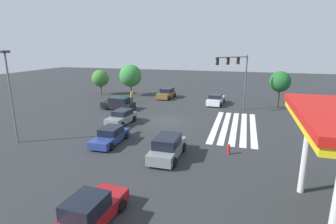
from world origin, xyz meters
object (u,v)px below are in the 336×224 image
(street_light_pole_a, at_px, (10,89))
(fire_hydrant, at_px, (229,149))
(car_4, at_px, (122,117))
(traffic_signal_mast, at_px, (237,71))
(car_3, at_px, (110,136))
(tree_corner_a, at_px, (280,82))
(car_1, at_px, (89,213))
(pedestrian, at_px, (132,96))
(tree_corner_c, at_px, (100,78))
(car_2, at_px, (167,93))
(car_6, at_px, (167,147))
(car_0, at_px, (118,104))
(tree_corner_b, at_px, (131,76))
(car_5, at_px, (216,100))

(street_light_pole_a, xyz_separation_m, fire_hydrant, (2.63, -18.11, -4.34))
(car_4, bearing_deg, traffic_signal_mast, 133.09)
(car_4, bearing_deg, car_3, 20.98)
(tree_corner_a, relative_size, fire_hydrant, 5.82)
(car_1, xyz_separation_m, pedestrian, (26.28, 9.53, 0.24))
(traffic_signal_mast, bearing_deg, car_3, 11.44)
(car_3, xyz_separation_m, street_light_pole_a, (-2.26, 7.95, 4.14))
(car_4, xyz_separation_m, pedestrian, (10.45, 3.45, 0.23))
(street_light_pole_a, xyz_separation_m, tree_corner_c, (23.06, 5.14, -1.92))
(car_2, distance_m, tree_corner_a, 17.14)
(car_6, xyz_separation_m, street_light_pole_a, (-0.73, 13.64, 3.98))
(car_4, distance_m, tree_corner_a, 22.02)
(car_0, relative_size, pedestrian, 2.73)
(street_light_pole_a, relative_size, tree_corner_b, 1.50)
(traffic_signal_mast, relative_size, tree_corner_b, 1.36)
(car_5, relative_size, street_light_pole_a, 0.62)
(tree_corner_b, bearing_deg, pedestrian, -154.66)
(street_light_pole_a, xyz_separation_m, tree_corner_b, (23.60, -0.34, -1.35))
(car_5, bearing_deg, pedestrian, 104.52)
(car_2, relative_size, pedestrian, 2.74)
(traffic_signal_mast, relative_size, car_2, 1.57)
(tree_corner_a, bearing_deg, tree_corner_b, 84.17)
(car_5, height_order, pedestrian, pedestrian)
(street_light_pole_a, bearing_deg, pedestrian, -8.72)
(car_5, distance_m, fire_hydrant, 18.29)
(street_light_pole_a, relative_size, fire_hydrant, 9.25)
(pedestrian, bearing_deg, car_5, 55.83)
(car_0, height_order, pedestrian, pedestrian)
(car_4, height_order, car_6, car_6)
(car_2, height_order, pedestrian, pedestrian)
(car_4, height_order, pedestrian, pedestrian)
(car_1, bearing_deg, car_6, -6.21)
(traffic_signal_mast, height_order, car_5, traffic_signal_mast)
(tree_corner_b, bearing_deg, car_1, -159.14)
(car_3, height_order, tree_corner_c, tree_corner_c)
(traffic_signal_mast, height_order, car_2, traffic_signal_mast)
(car_1, distance_m, tree_corner_b, 33.83)
(street_light_pole_a, height_order, tree_corner_a, street_light_pole_a)
(tree_corner_a, bearing_deg, tree_corner_c, 86.34)
(car_0, xyz_separation_m, tree_corner_c, (9.20, 8.01, 2.08))
(traffic_signal_mast, relative_size, fire_hydrant, 8.38)
(traffic_signal_mast, distance_m, car_6, 17.61)
(car_3, bearing_deg, tree_corner_b, -161.08)
(car_2, bearing_deg, pedestrian, -35.59)
(car_4, xyz_separation_m, tree_corner_c, (15.15, 11.40, 2.14))
(car_2, relative_size, fire_hydrant, 5.33)
(car_3, bearing_deg, street_light_pole_a, -74.88)
(fire_hydrant, bearing_deg, tree_corner_b, 40.28)
(car_2, bearing_deg, tree_corner_a, 86.36)
(car_1, bearing_deg, car_0, 25.79)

